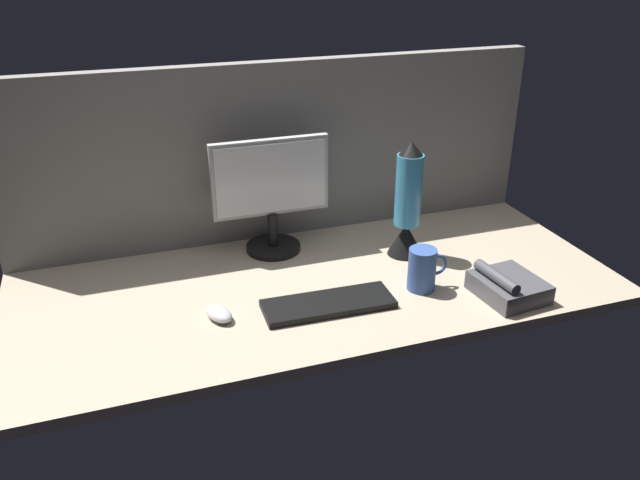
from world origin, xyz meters
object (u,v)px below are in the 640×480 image
object	(u,v)px
mug_ceramic_blue	(423,269)
mouse	(219,314)
lava_lamp	(407,209)
keyboard	(328,304)
monitor	(271,191)
desk_phone	(508,286)

from	to	relation	value
mug_ceramic_blue	mouse	bearing A→B (deg)	177.31
lava_lamp	mouse	bearing A→B (deg)	-163.25
keyboard	mug_ceramic_blue	xyz separation A→B (cm)	(29.64, 1.00, 5.46)
monitor	desk_phone	xyz separation A→B (cm)	(55.98, -51.90, -17.36)
keyboard	desk_phone	size ratio (longest dim) A/B	1.80
monitor	lava_lamp	distance (cm)	43.92
keyboard	mouse	xyz separation A→B (cm)	(-30.24, 3.82, 0.70)
mouse	lava_lamp	xyz separation A→B (cm)	(65.33, 19.66, 14.24)
desk_phone	keyboard	bearing A→B (deg)	167.76
mug_ceramic_blue	lava_lamp	xyz separation A→B (cm)	(5.45, 22.48, 9.48)
monitor	mouse	size ratio (longest dim) A/B	3.97
monitor	keyboard	xyz separation A→B (cm)	(4.99, -40.84, -19.55)
mug_ceramic_blue	lava_lamp	distance (cm)	25.00
mouse	mug_ceramic_blue	bearing A→B (deg)	-25.06
monitor	mouse	distance (cm)	48.62
mug_ceramic_blue	desk_phone	bearing A→B (deg)	-29.46
keyboard	mug_ceramic_blue	world-z (taller)	mug_ceramic_blue
lava_lamp	monitor	bearing A→B (deg)	156.58
keyboard	mouse	world-z (taller)	mouse
monitor	mug_ceramic_blue	size ratio (longest dim) A/B	2.96
monitor	lava_lamp	size ratio (longest dim) A/B	1.00
keyboard	lava_lamp	bearing A→B (deg)	35.64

